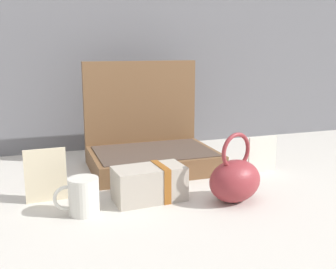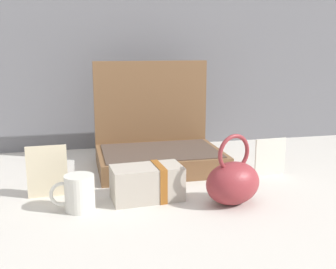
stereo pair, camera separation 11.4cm
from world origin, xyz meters
TOP-DOWN VIEW (x-y plane):
  - ground_plane at (0.00, 0.00)m, footprint 6.00×6.00m
  - open_suitcase at (0.04, 0.25)m, footprint 0.42×0.32m
  - teal_pouch_handbag at (0.17, -0.15)m, footprint 0.19×0.16m
  - cream_toiletry_bag at (-0.04, -0.07)m, footprint 0.20×0.12m
  - coffee_mug at (-0.23, -0.10)m, footprint 0.11×0.08m
  - info_card_left at (0.38, 0.06)m, footprint 0.11×0.01m
  - poster_card_right at (-0.32, 0.02)m, footprint 0.11×0.01m

SIDE VIEW (x-z plane):
  - ground_plane at x=0.00m, z-range 0.00..0.00m
  - coffee_mug at x=-0.23m, z-range 0.00..0.09m
  - cream_toiletry_bag at x=-0.04m, z-range 0.00..0.10m
  - info_card_left at x=0.38m, z-range 0.00..0.12m
  - teal_pouch_handbag at x=0.17m, z-range -0.03..0.16m
  - poster_card_right at x=-0.32m, z-range 0.00..0.15m
  - open_suitcase at x=0.04m, z-range -0.10..0.26m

